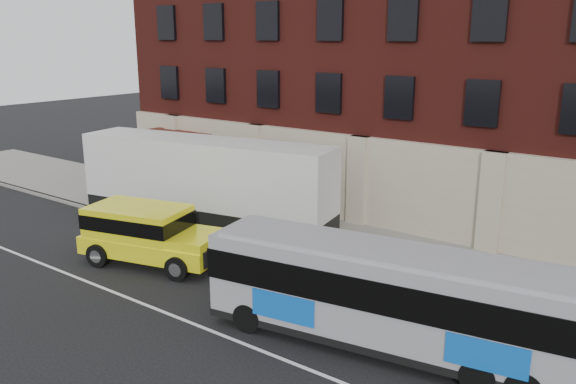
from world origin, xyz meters
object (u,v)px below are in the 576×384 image
Objects in this scene: city_bus at (394,296)px; shipping_container at (206,184)px; yellow_suv at (147,231)px; sign_pole at (137,192)px.

city_bus is 0.89× the size of shipping_container.
city_bus reaches higher than yellow_suv.
shipping_container reaches higher than sign_pole.
shipping_container is at bearing 157.54° from city_bus.
city_bus is at bearing -13.01° from sign_pole.
sign_pole is 0.20× the size of shipping_container.
shipping_container reaches higher than yellow_suv.
sign_pole reaches higher than yellow_suv.
yellow_suv is (-10.54, 0.34, -0.36)m from city_bus.
yellow_suv is at bearing 178.17° from city_bus.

